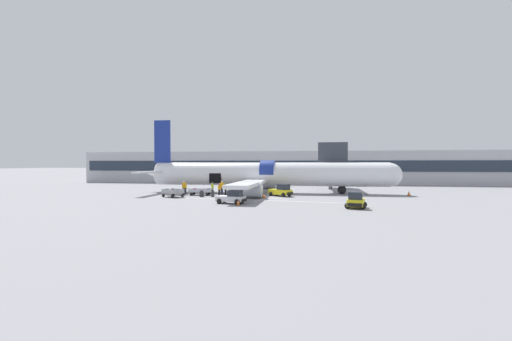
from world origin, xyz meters
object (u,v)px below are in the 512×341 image
Objects in this scene: baggage_cart_loading at (201,192)px; ground_crew_supervisor at (219,189)px; suitcase_on_tarmac_upright at (202,194)px; suitcase_on_tarmac_spare at (213,194)px; ground_crew_loader_a at (185,187)px; airplane at (264,175)px; baggage_tug_rear at (281,191)px; ground_crew_marshal at (184,187)px; baggage_tug_mid at (232,198)px; baggage_cart_queued at (173,193)px; ground_crew_driver at (226,189)px; ground_crew_helper at (222,187)px; baggage_tug_lead at (356,201)px; ground_crew_loader_b at (212,188)px.

baggage_cart_loading is 2.51× the size of ground_crew_supervisor.
ground_crew_supervisor is (2.47, 0.04, 0.39)m from baggage_cart_loading.
suitcase_on_tarmac_upright is 1.37m from suitcase_on_tarmac_spare.
ground_crew_supervisor is (5.25, -1.44, -0.06)m from ground_crew_loader_a.
baggage_tug_rear is (2.81, -4.57, -1.91)m from airplane.
suitcase_on_tarmac_upright is (-6.88, -7.11, -2.23)m from airplane.
ground_crew_marshal is at bearing 178.96° from baggage_tug_rear.
ground_crew_marshal is (-8.80, 9.05, 0.34)m from baggage_tug_mid.
ground_crew_marshal reaches higher than suitcase_on_tarmac_spare.
ground_crew_marshal is at bearing 134.20° from baggage_tug_mid.
baggage_cart_queued is 6.87m from ground_crew_driver.
ground_crew_helper is (-8.06, 1.05, 0.31)m from baggage_tug_rear.
airplane is 10.65× the size of baggage_cart_queued.
baggage_tug_lead is 1.68× the size of ground_crew_driver.
suitcase_on_tarmac_spare is at bearing -110.66° from ground_crew_driver.
airplane is 11.28m from ground_crew_marshal.
baggage_cart_loading is 2.54× the size of ground_crew_driver.
baggage_tug_lead is at bearing -35.92° from ground_crew_loader_b.
ground_crew_loader_b is 4.80m from suitcase_on_tarmac_spare.
ground_crew_loader_a is at bearing 164.66° from ground_crew_supervisor.
ground_crew_helper is 3.28m from suitcase_on_tarmac_spare.
ground_crew_helper is at bearing 40.89° from baggage_cart_queued.
ground_crew_marshal reaches higher than baggage_cart_queued.
ground_crew_loader_b is 4.98m from suitcase_on_tarmac_upright.
baggage_tug_lead is at bearing -26.95° from ground_crew_marshal.
baggage_cart_loading is 4.85× the size of suitcase_on_tarmac_upright.
ground_crew_supervisor is at bearing 80.92° from suitcase_on_tarmac_spare.
baggage_cart_loading reaches higher than suitcase_on_tarmac_upright.
baggage_tug_lead is 1.43× the size of ground_crew_marshal.
ground_crew_loader_a is 0.92× the size of ground_crew_marshal.
baggage_tug_mid is 10.56m from ground_crew_helper.
ground_crew_helper is at bearing 144.29° from baggage_tug_lead.
ground_crew_loader_a reaches higher than baggage_tug_lead.
baggage_tug_mid is 4.01× the size of suitcase_on_tarmac_upright.
baggage_cart_loading is (-7.72, -4.82, -2.15)m from airplane.
suitcase_on_tarmac_upright is at bearing -163.50° from suitcase_on_tarmac_spare.
baggage_cart_loading is at bearing -152.19° from ground_crew_helper.
baggage_cart_loading is at bearing 49.93° from baggage_cart_queued.
ground_crew_marshal reaches higher than baggage_cart_loading.
baggage_tug_rear is 13.37m from ground_crew_loader_a.
baggage_tug_rear is 2.12× the size of ground_crew_driver.
ground_crew_loader_b is 0.86× the size of ground_crew_marshal.
baggage_tug_rear is 8.07m from ground_crew_supervisor.
ground_crew_helper reaches higher than baggage_cart_loading.
baggage_tug_lead is at bearing -28.92° from baggage_cart_loading.
baggage_cart_queued is 1.84× the size of ground_crew_helper.
ground_crew_driver is at bearing 33.37° from baggage_cart_queued.
baggage_tug_mid is 7.81m from suitcase_on_tarmac_spare.
airplane is at bearing 121.63° from baggage_tug_rear.
suitcase_on_tarmac_spare is at bearing -95.59° from ground_crew_helper.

